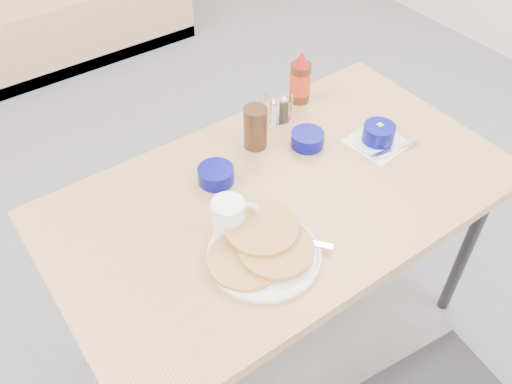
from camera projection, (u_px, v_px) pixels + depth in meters
ground at (317, 375)px, 2.02m from camera, size 6.00×6.00×0.00m
booth_bench at (32, 7)px, 3.38m from camera, size 1.90×0.56×1.22m
dining_table at (282, 206)px, 1.67m from camera, size 1.40×0.80×0.76m
pancake_plate at (263, 249)px, 1.44m from camera, size 0.32×0.31×0.05m
coffee_mug at (230, 216)px, 1.48m from camera, size 0.13×0.09×0.11m
grits_setting at (378, 136)px, 1.77m from camera, size 0.20×0.19×0.07m
creamer_bowl at (216, 175)px, 1.64m from camera, size 0.11×0.11×0.05m
butter_bowl at (307, 139)px, 1.76m from camera, size 0.11×0.11×0.05m
amber_tumbler at (255, 127)px, 1.73m from camera, size 0.09×0.09×0.15m
condiment_caddy at (278, 112)px, 1.84m from camera, size 0.10×0.07×0.11m
syrup_bottle at (300, 80)px, 1.90m from camera, size 0.07×0.07×0.20m
sugar_wrapper at (246, 223)px, 1.53m from camera, size 0.04×0.03×0.00m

